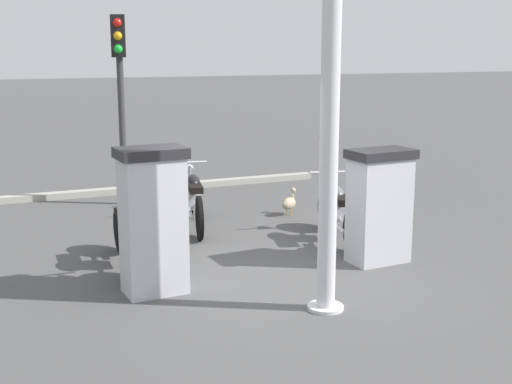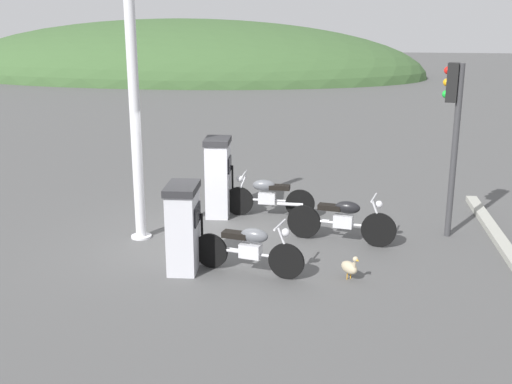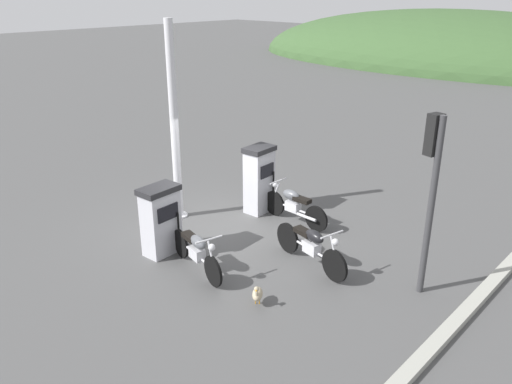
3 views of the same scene
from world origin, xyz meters
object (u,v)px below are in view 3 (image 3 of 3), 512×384
object	(u,v)px
fuel_pump_near	(161,220)
motorcycle_near_pump	(197,250)
roadside_traffic_light	(432,174)
canopy_support_pole	(174,127)
motorcycle_far_pump	(294,204)
motorcycle_extra	(311,245)
wandering_duck	(257,294)
fuel_pump_far	(259,179)

from	to	relation	value
fuel_pump_near	motorcycle_near_pump	distance (m)	1.17
roadside_traffic_light	canopy_support_pole	distance (m)	5.96
canopy_support_pole	roadside_traffic_light	bearing A→B (deg)	9.13
roadside_traffic_light	motorcycle_near_pump	bearing A→B (deg)	-145.75
motorcycle_far_pump	motorcycle_extra	world-z (taller)	motorcycle_extra
motorcycle_far_pump	wandering_duck	bearing A→B (deg)	-60.92
fuel_pump_far	wandering_duck	xyz separation A→B (m)	(2.80, -3.06, -0.65)
fuel_pump_near	motorcycle_near_pump	size ratio (longest dim) A/B	0.78
fuel_pump_far	fuel_pump_near	bearing A→B (deg)	-90.00
motorcycle_near_pump	roadside_traffic_light	size ratio (longest dim) A/B	0.58
motorcycle_near_pump	canopy_support_pole	world-z (taller)	canopy_support_pole
fuel_pump_far	motorcycle_near_pump	world-z (taller)	fuel_pump_far
motorcycle_near_pump	wandering_duck	xyz separation A→B (m)	(1.67, -0.03, -0.26)
motorcycle_near_pump	motorcycle_far_pump	bearing A→B (deg)	91.24
fuel_pump_far	canopy_support_pole	distance (m)	2.45
canopy_support_pole	motorcycle_near_pump	bearing A→B (deg)	-31.48
motorcycle_extra	motorcycle_far_pump	bearing A→B (deg)	139.07
motorcycle_near_pump	fuel_pump_near	bearing A→B (deg)	179.87
motorcycle_extra	canopy_support_pole	world-z (taller)	canopy_support_pole
roadside_traffic_light	canopy_support_pole	size ratio (longest dim) A/B	0.71
motorcycle_near_pump	wandering_duck	bearing A→B (deg)	-0.87
fuel_pump_near	motorcycle_extra	distance (m)	3.18
motorcycle_extra	roadside_traffic_light	bearing A→B (deg)	19.04
motorcycle_extra	roadside_traffic_light	size ratio (longest dim) A/B	0.62
motorcycle_far_pump	roadside_traffic_light	xyz separation A→B (m)	(3.59, -0.70, 1.84)
motorcycle_near_pump	motorcycle_far_pump	size ratio (longest dim) A/B	0.99
motorcycle_near_pump	roadside_traffic_light	world-z (taller)	roadside_traffic_light
fuel_pump_near	canopy_support_pole	xyz separation A→B (m)	(-1.24, 1.45, 1.50)
motorcycle_extra	motorcycle_near_pump	bearing A→B (deg)	-131.83
motorcycle_far_pump	motorcycle_near_pump	bearing A→B (deg)	-88.76
fuel_pump_far	motorcycle_extra	size ratio (longest dim) A/B	0.82
wandering_duck	roadside_traffic_light	world-z (taller)	roadside_traffic_light
motorcycle_far_pump	canopy_support_pole	xyz separation A→B (m)	(-2.30, -1.65, 1.80)
fuel_pump_far	motorcycle_far_pump	size ratio (longest dim) A/B	0.87
fuel_pump_far	wandering_duck	bearing A→B (deg)	-47.52
fuel_pump_near	motorcycle_far_pump	size ratio (longest dim) A/B	0.77
motorcycle_near_pump	fuel_pump_far	bearing A→B (deg)	110.47
motorcycle_far_pump	fuel_pump_near	bearing A→B (deg)	-108.99
motorcycle_extra	wandering_duck	distance (m)	1.76
fuel_pump_far	roadside_traffic_light	size ratio (longest dim) A/B	0.51
motorcycle_far_pump	motorcycle_extra	size ratio (longest dim) A/B	0.94
wandering_duck	roadside_traffic_light	distance (m)	3.70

